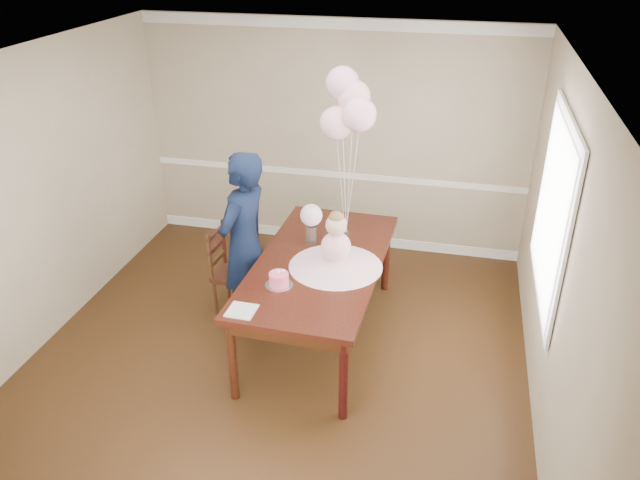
{
  "coord_description": "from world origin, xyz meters",
  "views": [
    {
      "loc": [
        1.43,
        -4.35,
        3.65
      ],
      "look_at": [
        0.3,
        0.51,
        1.05
      ],
      "focal_mm": 35.0,
      "sensor_mm": 36.0,
      "label": 1
    }
  ],
  "objects_px": {
    "dining_chair_seat": "(235,274)",
    "birthday_cake": "(279,279)",
    "woman": "(244,244)",
    "dining_table_top": "(319,264)"
  },
  "relations": [
    {
      "from": "dining_chair_seat",
      "to": "woman",
      "type": "height_order",
      "value": "woman"
    },
    {
      "from": "dining_table_top",
      "to": "dining_chair_seat",
      "type": "xyz_separation_m",
      "value": [
        -0.95,
        0.29,
        -0.41
      ]
    },
    {
      "from": "dining_chair_seat",
      "to": "birthday_cake",
      "type": "bearing_deg",
      "value": -44.16
    },
    {
      "from": "dining_table_top",
      "to": "birthday_cake",
      "type": "distance_m",
      "value": 0.56
    },
    {
      "from": "dining_table_top",
      "to": "birthday_cake",
      "type": "bearing_deg",
      "value": -113.96
    },
    {
      "from": "dining_chair_seat",
      "to": "woman",
      "type": "xyz_separation_m",
      "value": [
        0.22,
        -0.26,
        0.5
      ]
    },
    {
      "from": "birthday_cake",
      "to": "woman",
      "type": "relative_size",
      "value": 0.09
    },
    {
      "from": "birthday_cake",
      "to": "woman",
      "type": "distance_m",
      "value": 0.72
    },
    {
      "from": "dining_table_top",
      "to": "dining_chair_seat",
      "type": "distance_m",
      "value": 1.07
    },
    {
      "from": "dining_table_top",
      "to": "dining_chair_seat",
      "type": "relative_size",
      "value": 5.63
    }
  ]
}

